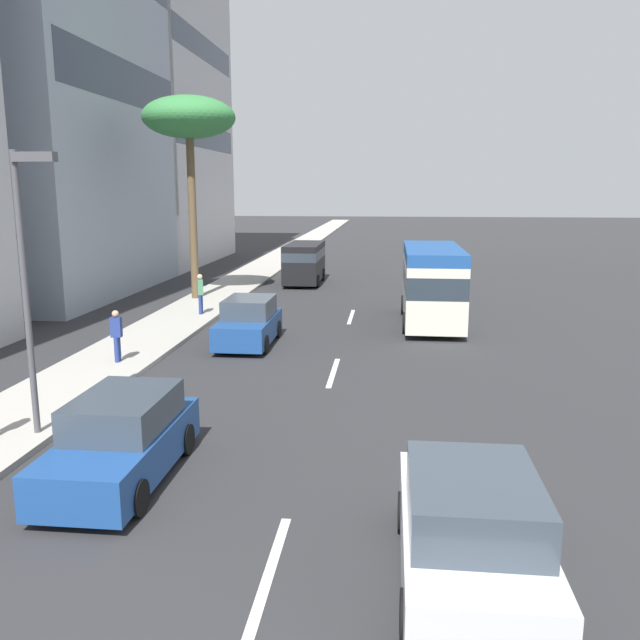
{
  "coord_description": "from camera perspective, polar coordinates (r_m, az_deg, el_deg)",
  "views": [
    {
      "loc": [
        -3.11,
        -1.65,
        5.45
      ],
      "look_at": [
        18.76,
        0.71,
        1.05
      ],
      "focal_mm": 36.84,
      "sensor_mm": 36.0,
      "label": 1
    }
  ],
  "objects": [
    {
      "name": "ground_plane",
      "position": [
        35.07,
        3.39,
        2.36
      ],
      "size": [
        198.0,
        198.0,
        0.0
      ],
      "primitive_type": "plane",
      "color": "#2D2D30"
    },
    {
      "name": "sidewalk_right",
      "position": [
        36.11,
        -7.99,
        2.65
      ],
      "size": [
        162.0,
        2.91,
        0.15
      ],
      "primitive_type": "cube",
      "color": "#B2ADA3",
      "rests_on": "ground_plane"
    },
    {
      "name": "lane_stripe_near",
      "position": [
        10.17,
        -4.45,
        -21.1
      ],
      "size": [
        3.2,
        0.16,
        0.01
      ],
      "primitive_type": "cube",
      "color": "silver",
      "rests_on": "ground_plane"
    },
    {
      "name": "lane_stripe_mid",
      "position": [
        19.89,
        1.17,
        -4.57
      ],
      "size": [
        3.2,
        0.16,
        0.01
      ],
      "primitive_type": "cube",
      "color": "silver",
      "rests_on": "ground_plane"
    },
    {
      "name": "lane_stripe_far",
      "position": [
        28.47,
        2.72,
        0.29
      ],
      "size": [
        3.2,
        0.16,
        0.01
      ],
      "primitive_type": "cube",
      "color": "silver",
      "rests_on": "ground_plane"
    },
    {
      "name": "van_lead",
      "position": [
        38.36,
        -1.37,
        5.17
      ],
      "size": [
        5.02,
        2.07,
        2.34
      ],
      "rotation": [
        0.0,
        0.0,
        3.14
      ],
      "color": "black",
      "rests_on": "ground_plane"
    },
    {
      "name": "minibus_second",
      "position": [
        27.12,
        9.7,
        3.26
      ],
      "size": [
        6.87,
        2.37,
        3.15
      ],
      "color": "silver",
      "rests_on": "ground_plane"
    },
    {
      "name": "car_third",
      "position": [
        23.42,
        -6.2,
        -0.25
      ],
      "size": [
        4.03,
        1.82,
        1.66
      ],
      "rotation": [
        0.0,
        0.0,
        3.14
      ],
      "color": "#1E478C",
      "rests_on": "ground_plane"
    },
    {
      "name": "car_fourth",
      "position": [
        9.76,
        12.91,
        -17.47
      ],
      "size": [
        4.28,
        1.94,
        1.69
      ],
      "color": "silver",
      "rests_on": "ground_plane"
    },
    {
      "name": "car_fifth",
      "position": [
        13.2,
        -16.79,
        -9.96
      ],
      "size": [
        4.29,
        1.84,
        1.63
      ],
      "rotation": [
        0.0,
        0.0,
        3.14
      ],
      "color": "#1E478C",
      "rests_on": "ground_plane"
    },
    {
      "name": "pedestrian_mid_block",
      "position": [
        21.29,
        -17.25,
        -1.14
      ],
      "size": [
        0.3,
        0.34,
        1.63
      ],
      "rotation": [
        0.0,
        0.0,
        4.8
      ],
      "color": "navy",
      "rests_on": "sidewalk_right"
    },
    {
      "name": "pedestrian_by_tree",
      "position": [
        28.63,
        -10.35,
        2.41
      ],
      "size": [
        0.38,
        0.32,
        1.73
      ],
      "rotation": [
        0.0,
        0.0,
        3.5
      ],
      "color": "navy",
      "rests_on": "sidewalk_right"
    },
    {
      "name": "palm_tree",
      "position": [
        32.82,
        -11.31,
        16.66
      ],
      "size": [
        4.37,
        4.37,
        9.59
      ],
      "color": "brown",
      "rests_on": "sidewalk_right"
    },
    {
      "name": "street_lamp",
      "position": [
        15.16,
        -24.04,
        4.72
      ],
      "size": [
        0.24,
        0.97,
        6.09
      ],
      "color": "#4C4C51",
      "rests_on": "sidewalk_right"
    },
    {
      "name": "office_tower_far",
      "position": [
        53.48,
        -17.46,
        23.21
      ],
      "size": [
        15.61,
        13.19,
        33.83
      ],
      "color": "#BCBCC1",
      "rests_on": "ground_plane"
    }
  ]
}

